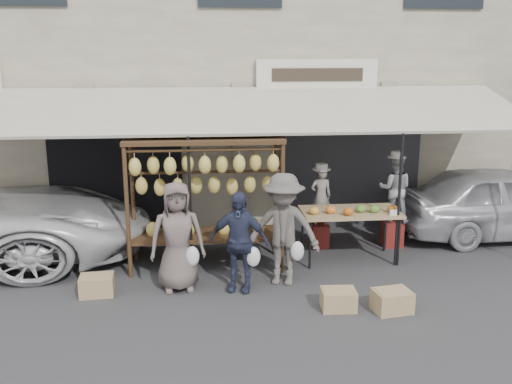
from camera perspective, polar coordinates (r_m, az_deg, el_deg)
ground_plane at (r=8.68m, az=0.21°, el=-10.63°), size 90.00×90.00×0.00m
shophouse at (r=14.37m, az=-2.42°, el=14.13°), size 24.00×6.15×7.30m
awning at (r=10.21m, az=-1.01°, el=8.13°), size 10.00×2.35×2.92m
banana_rack at (r=9.47m, az=-5.12°, el=1.46°), size 2.60×0.90×2.24m
produce_table at (r=10.04m, az=9.46°, el=-2.08°), size 1.70×0.90×1.04m
vendor_left at (r=10.62m, az=6.50°, el=-0.44°), size 0.40×0.27×1.08m
vendor_right at (r=10.89m, az=13.72°, el=0.32°), size 0.73×0.65×1.25m
customer_left at (r=8.80m, az=-7.88°, el=-4.45°), size 0.89×0.63×1.71m
customer_mid at (r=8.72m, az=-1.75°, el=-4.97°), size 0.99×0.63×1.57m
customer_right at (r=8.93m, az=2.74°, el=-3.76°), size 1.30×0.98×1.79m
stool_left at (r=10.84m, az=6.38°, el=-4.35°), size 0.37×0.37×0.44m
stool_right at (r=11.13m, az=13.46°, el=-4.04°), size 0.36×0.36×0.49m
crate_near_a at (r=8.40m, az=8.24°, el=-10.59°), size 0.50×0.39×0.29m
crate_near_b at (r=8.47m, az=13.44°, el=-10.56°), size 0.57×0.47×0.31m
crate_far at (r=9.10m, az=-15.63°, el=-8.97°), size 0.53×0.42×0.30m
sedan at (r=12.24m, az=23.51°, el=-0.88°), size 4.26×1.82×1.43m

